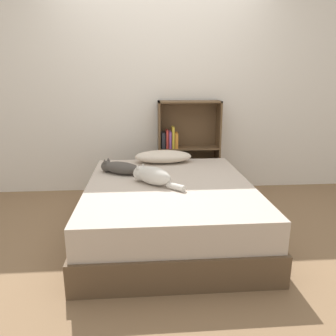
{
  "coord_description": "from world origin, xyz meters",
  "views": [
    {
      "loc": [
        -0.23,
        -2.76,
        1.38
      ],
      "look_at": [
        0.0,
        0.14,
        0.58
      ],
      "focal_mm": 35.0,
      "sensor_mm": 36.0,
      "label": 1
    }
  ],
  "objects_px": {
    "pillow": "(163,157)",
    "cat_dark": "(121,168)",
    "cat_light": "(152,176)",
    "bookshelf": "(186,146)",
    "bed": "(169,209)"
  },
  "relations": [
    {
      "from": "pillow",
      "to": "cat_light",
      "type": "distance_m",
      "value": 0.76
    },
    {
      "from": "cat_light",
      "to": "cat_dark",
      "type": "xyz_separation_m",
      "value": [
        -0.29,
        0.34,
        -0.02
      ]
    },
    {
      "from": "cat_light",
      "to": "bookshelf",
      "type": "bearing_deg",
      "value": -68.77
    },
    {
      "from": "pillow",
      "to": "cat_light",
      "type": "bearing_deg",
      "value": -101.21
    },
    {
      "from": "pillow",
      "to": "cat_dark",
      "type": "distance_m",
      "value": 0.6
    },
    {
      "from": "cat_light",
      "to": "cat_dark",
      "type": "relative_size",
      "value": 0.82
    },
    {
      "from": "cat_dark",
      "to": "bookshelf",
      "type": "distance_m",
      "value": 1.13
    },
    {
      "from": "pillow",
      "to": "cat_dark",
      "type": "relative_size",
      "value": 1.13
    },
    {
      "from": "pillow",
      "to": "cat_dark",
      "type": "xyz_separation_m",
      "value": [
        -0.44,
        -0.4,
        -0.01
      ]
    },
    {
      "from": "bed",
      "to": "cat_dark",
      "type": "height_order",
      "value": "cat_dark"
    },
    {
      "from": "pillow",
      "to": "bookshelf",
      "type": "distance_m",
      "value": 0.54
    },
    {
      "from": "bed",
      "to": "bookshelf",
      "type": "relative_size",
      "value": 1.62
    },
    {
      "from": "bookshelf",
      "to": "pillow",
      "type": "bearing_deg",
      "value": -124.94
    },
    {
      "from": "pillow",
      "to": "cat_dark",
      "type": "height_order",
      "value": "cat_dark"
    },
    {
      "from": "pillow",
      "to": "bookshelf",
      "type": "height_order",
      "value": "bookshelf"
    }
  ]
}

